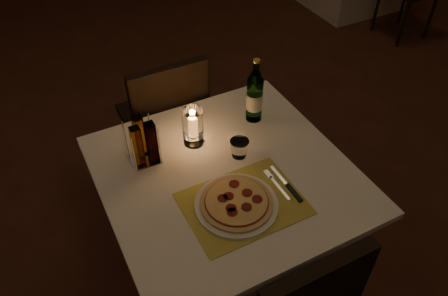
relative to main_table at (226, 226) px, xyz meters
name	(u,v)px	position (x,y,z in m)	size (l,w,h in m)	color
floor	(190,207)	(0.01, 0.48, -0.38)	(8.00, 10.00, 0.02)	#482217
main_table	(226,226)	(0.00, 0.00, 0.00)	(1.00, 1.00, 0.74)	white
chair_far	(166,113)	(0.00, 0.71, 0.18)	(0.42, 0.42, 0.90)	black
placemat	(243,203)	(-0.02, -0.18, 0.37)	(0.45, 0.34, 0.00)	gold
plate	(236,205)	(-0.05, -0.18, 0.38)	(0.32, 0.32, 0.01)	white
pizza	(237,202)	(-0.05, -0.18, 0.39)	(0.28, 0.28, 0.02)	#D8B77F
fork	(275,183)	(0.14, -0.15, 0.37)	(0.02, 0.18, 0.00)	silver
knife	(291,189)	(0.18, -0.21, 0.37)	(0.02, 0.22, 0.01)	black
tumbler	(239,148)	(0.10, 0.06, 0.41)	(0.08, 0.08, 0.08)	white
water_bottle	(255,96)	(0.28, 0.26, 0.49)	(0.08, 0.08, 0.32)	#5E9A53
hurricane_candle	(193,124)	(-0.04, 0.23, 0.47)	(0.09, 0.09, 0.18)	white
cruet_caddy	(143,143)	(-0.27, 0.22, 0.46)	(0.12, 0.12, 0.21)	white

